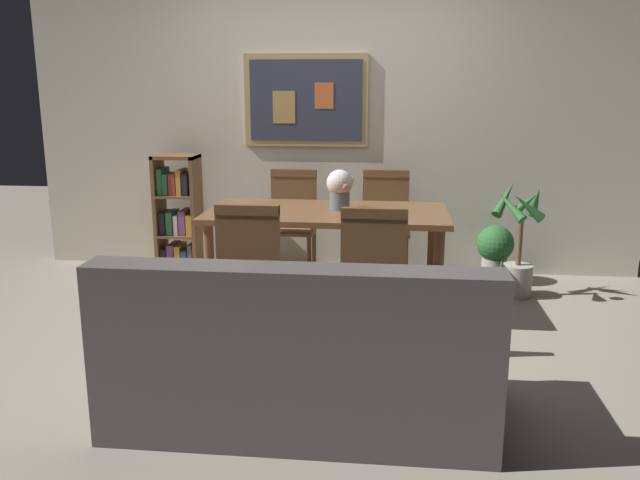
{
  "coord_description": "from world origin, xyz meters",
  "views": [
    {
      "loc": [
        0.51,
        -3.94,
        1.59
      ],
      "look_at": [
        0.07,
        -0.0,
        0.65
      ],
      "focal_mm": 36.79,
      "sensor_mm": 36.0,
      "label": 1
    }
  ],
  "objects_px": {
    "potted_palm": "(518,249)",
    "potted_ivy": "(495,250)",
    "dining_chair_far_left": "(292,216)",
    "dining_chair_far_right": "(385,217)",
    "leather_couch": "(299,360)",
    "dining_table": "(327,223)",
    "flower_vase": "(340,187)",
    "dining_chair_near_left": "(252,262)",
    "bookshelf": "(179,219)",
    "dining_chair_near_right": "(374,267)"
  },
  "relations": [
    {
      "from": "dining_chair_near_right",
      "to": "flower_vase",
      "type": "relative_size",
      "value": 3.19
    },
    {
      "from": "potted_palm",
      "to": "leather_couch",
      "type": "bearing_deg",
      "value": -123.59
    },
    {
      "from": "dining_chair_far_right",
      "to": "leather_couch",
      "type": "xyz_separation_m",
      "value": [
        -0.37,
        -2.41,
        -0.23
      ]
    },
    {
      "from": "potted_palm",
      "to": "bookshelf",
      "type": "bearing_deg",
      "value": 172.85
    },
    {
      "from": "dining_chair_far_right",
      "to": "bookshelf",
      "type": "distance_m",
      "value": 1.76
    },
    {
      "from": "dining_table",
      "to": "potted_palm",
      "type": "bearing_deg",
      "value": 17.3
    },
    {
      "from": "dining_table",
      "to": "dining_chair_far_right",
      "type": "relative_size",
      "value": 1.86
    },
    {
      "from": "dining_chair_far_right",
      "to": "potted_palm",
      "type": "height_order",
      "value": "dining_chair_far_right"
    },
    {
      "from": "dining_chair_far_right",
      "to": "leather_couch",
      "type": "relative_size",
      "value": 0.51
    },
    {
      "from": "dining_chair_far_right",
      "to": "bookshelf",
      "type": "xyz_separation_m",
      "value": [
        -1.76,
        0.03,
        -0.06
      ]
    },
    {
      "from": "dining_chair_near_left",
      "to": "potted_palm",
      "type": "distance_m",
      "value": 2.17
    },
    {
      "from": "dining_chair_far_left",
      "to": "potted_ivy",
      "type": "distance_m",
      "value": 1.69
    },
    {
      "from": "dining_chair_near_left",
      "to": "leather_couch",
      "type": "height_order",
      "value": "dining_chair_near_left"
    },
    {
      "from": "dining_chair_near_right",
      "to": "flower_vase",
      "type": "bearing_deg",
      "value": 108.32
    },
    {
      "from": "dining_chair_near_left",
      "to": "dining_chair_far_left",
      "type": "bearing_deg",
      "value": 89.05
    },
    {
      "from": "leather_couch",
      "to": "dining_chair_near_left",
      "type": "bearing_deg",
      "value": 114.89
    },
    {
      "from": "dining_table",
      "to": "flower_vase",
      "type": "relative_size",
      "value": 5.94
    },
    {
      "from": "dining_table",
      "to": "dining_chair_near_right",
      "type": "xyz_separation_m",
      "value": [
        0.36,
        -0.77,
        -0.1
      ]
    },
    {
      "from": "dining_table",
      "to": "potted_palm",
      "type": "relative_size",
      "value": 1.9
    },
    {
      "from": "potted_ivy",
      "to": "dining_table",
      "type": "bearing_deg",
      "value": -148.54
    },
    {
      "from": "leather_couch",
      "to": "potted_ivy",
      "type": "bearing_deg",
      "value": 62.5
    },
    {
      "from": "bookshelf",
      "to": "potted_palm",
      "type": "distance_m",
      "value": 2.8
    },
    {
      "from": "potted_palm",
      "to": "potted_ivy",
      "type": "bearing_deg",
      "value": 107.79
    },
    {
      "from": "bookshelf",
      "to": "flower_vase",
      "type": "bearing_deg",
      "value": -27.37
    },
    {
      "from": "dining_chair_near_left",
      "to": "flower_vase",
      "type": "distance_m",
      "value": 0.99
    },
    {
      "from": "dining_table",
      "to": "dining_chair_far_right",
      "type": "xyz_separation_m",
      "value": [
        0.4,
        0.76,
        -0.1
      ]
    },
    {
      "from": "dining_table",
      "to": "flower_vase",
      "type": "bearing_deg",
      "value": 28.25
    },
    {
      "from": "dining_chair_far_left",
      "to": "potted_palm",
      "type": "relative_size",
      "value": 1.02
    },
    {
      "from": "dining_chair_near_right",
      "to": "leather_couch",
      "type": "bearing_deg",
      "value": -110.29
    },
    {
      "from": "leather_couch",
      "to": "flower_vase",
      "type": "relative_size",
      "value": 6.32
    },
    {
      "from": "potted_ivy",
      "to": "dining_chair_far_left",
      "type": "bearing_deg",
      "value": -177.3
    },
    {
      "from": "dining_chair_far_left",
      "to": "dining_chair_far_right",
      "type": "bearing_deg",
      "value": 3.1
    },
    {
      "from": "leather_couch",
      "to": "potted_palm",
      "type": "xyz_separation_m",
      "value": [
        1.39,
        2.09,
        0.06
      ]
    },
    {
      "from": "dining_chair_near_right",
      "to": "leather_couch",
      "type": "xyz_separation_m",
      "value": [
        -0.32,
        -0.88,
        -0.23
      ]
    },
    {
      "from": "dining_chair_near_right",
      "to": "bookshelf",
      "type": "xyz_separation_m",
      "value": [
        -1.71,
        1.56,
        -0.06
      ]
    },
    {
      "from": "dining_chair_far_left",
      "to": "bookshelf",
      "type": "relative_size",
      "value": 0.89
    },
    {
      "from": "potted_ivy",
      "to": "flower_vase",
      "type": "relative_size",
      "value": 1.71
    },
    {
      "from": "dining_chair_far_right",
      "to": "potted_ivy",
      "type": "relative_size",
      "value": 1.87
    },
    {
      "from": "dining_table",
      "to": "dining_chair_near_right",
      "type": "distance_m",
      "value": 0.86
    },
    {
      "from": "dining_chair_near_left",
      "to": "dining_chair_far_left",
      "type": "xyz_separation_m",
      "value": [
        0.02,
        1.47,
        0.0
      ]
    },
    {
      "from": "dining_table",
      "to": "potted_ivy",
      "type": "bearing_deg",
      "value": 31.46
    },
    {
      "from": "dining_table",
      "to": "dining_chair_far_left",
      "type": "bearing_deg",
      "value": 116.52
    },
    {
      "from": "dining_chair_near_right",
      "to": "dining_chair_far_left",
      "type": "bearing_deg",
      "value": 115.64
    },
    {
      "from": "leather_couch",
      "to": "potted_palm",
      "type": "relative_size",
      "value": 2.02
    },
    {
      "from": "dining_chair_near_left",
      "to": "potted_ivy",
      "type": "xyz_separation_m",
      "value": [
        1.69,
        1.55,
        -0.27
      ]
    },
    {
      "from": "dining_chair_near_right",
      "to": "potted_palm",
      "type": "distance_m",
      "value": 1.62
    },
    {
      "from": "dining_chair_near_left",
      "to": "potted_palm",
      "type": "height_order",
      "value": "dining_chair_near_left"
    },
    {
      "from": "bookshelf",
      "to": "potted_ivy",
      "type": "height_order",
      "value": "bookshelf"
    },
    {
      "from": "bookshelf",
      "to": "flower_vase",
      "type": "height_order",
      "value": "bookshelf"
    },
    {
      "from": "dining_chair_far_right",
      "to": "potted_ivy",
      "type": "bearing_deg",
      "value": 2.36
    }
  ]
}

